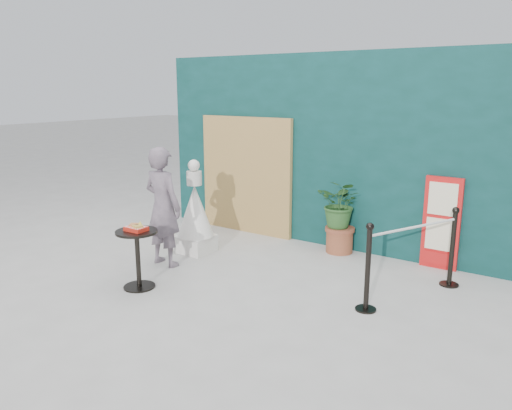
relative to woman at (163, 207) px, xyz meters
name	(u,v)px	position (x,y,z in m)	size (l,w,h in m)	color
ground	(197,310)	(1.38, -0.90, -0.85)	(60.00, 60.00, 0.00)	#ADAAA5
back_wall	(326,151)	(1.38, 2.25, 0.65)	(6.00, 0.30, 3.00)	#0A302C
bamboo_fence	(246,175)	(-0.02, 2.04, 0.15)	(1.80, 0.08, 2.00)	tan
woman	(163,207)	(0.00, 0.00, 0.00)	(0.62, 0.41, 1.69)	slate
menu_board	(441,223)	(3.28, 2.05, -0.20)	(0.50, 0.07, 1.30)	red
statue	(195,215)	(0.00, 0.68, -0.26)	(0.56, 0.56, 1.44)	white
cafe_table	(137,250)	(0.34, -0.81, -0.35)	(0.52, 0.52, 0.75)	black
food_basket	(136,228)	(0.34, -0.80, -0.06)	(0.26, 0.19, 0.11)	red
planter	(341,211)	(1.83, 1.91, -0.19)	(0.67, 0.58, 1.14)	brown
stanchion_barrier	(413,258)	(3.27, 0.84, -0.35)	(0.84, 1.54, 1.03)	black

